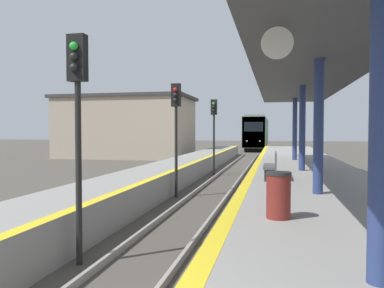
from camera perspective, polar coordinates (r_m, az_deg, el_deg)
train at (r=55.63m, az=9.90°, el=1.68°), size 2.82×19.81×4.65m
signal_near at (r=7.62m, az=-17.04°, el=5.74°), size 0.36×0.31×4.49m
signal_mid at (r=14.74m, az=-2.45°, el=3.97°), size 0.36×0.31×4.49m
signal_far at (r=22.13m, az=3.35°, el=3.30°), size 0.36×0.31×4.49m
station_canopy at (r=13.47m, az=17.41°, el=9.95°), size 3.64×23.83×3.74m
trash_bin at (r=7.33m, az=13.04°, el=-7.58°), size 0.48×0.48×0.88m
bench at (r=13.16m, az=12.10°, el=-3.15°), size 0.44×1.68×0.92m
station_building at (r=38.07m, az=-9.94°, el=2.59°), size 13.17×7.72×6.07m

